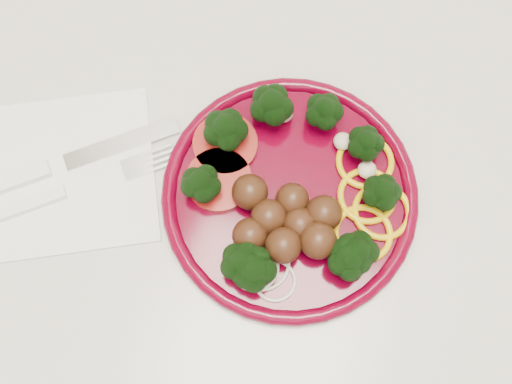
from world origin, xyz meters
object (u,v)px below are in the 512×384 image
(plate, at_px, (292,197))
(napkin, at_px, (72,173))
(knife, at_px, (43,170))
(fork, at_px, (48,197))

(plate, xyz_separation_m, napkin, (-0.21, -0.04, -0.02))
(plate, height_order, knife, plate)
(plate, distance_m, fork, 0.23)
(napkin, height_order, knife, knife)
(napkin, xyz_separation_m, knife, (-0.02, -0.01, 0.01))
(plate, height_order, napkin, plate)
(napkin, bearing_deg, fork, -105.55)
(plate, relative_size, knife, 1.41)
(fork, bearing_deg, plate, -21.84)
(napkin, height_order, fork, fork)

